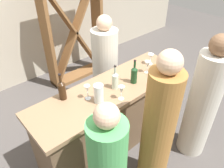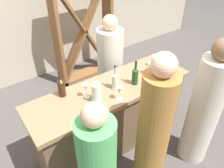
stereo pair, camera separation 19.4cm
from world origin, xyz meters
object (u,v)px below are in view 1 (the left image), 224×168
object	(u,v)px
person_server_behind	(105,70)
wine_bottle_leftmost_amber_brown	(62,89)
wine_bottle_second_right_olive_green	(162,66)
person_right_guest	(202,104)
person_center_guest	(158,131)
wine_glass_near_center	(147,65)
wine_rack	(74,32)
wine_glass_near_left	(121,90)
wine_glass_near_right	(87,89)
water_pitcher	(99,94)
wine_glass_far_left	(151,57)
wine_bottle_second_left_clear_pale	(115,80)
wine_bottle_center_olive_green	(134,74)

from	to	relation	value
person_server_behind	wine_bottle_leftmost_amber_brown	bearing A→B (deg)	-50.47
wine_bottle_second_right_olive_green	person_right_guest	world-z (taller)	person_right_guest
person_center_guest	wine_glass_near_center	bearing A→B (deg)	-58.37
wine_rack	wine_glass_near_center	bearing A→B (deg)	-91.95
wine_glass_near_left	wine_glass_near_right	distance (m)	0.35
wine_glass_near_right	person_center_guest	world-z (taller)	person_center_guest
wine_glass_near_right	water_pitcher	world-z (taller)	water_pitcher
wine_bottle_leftmost_amber_brown	person_center_guest	xyz separation A→B (m)	(0.50, -0.88, -0.25)
wine_glass_near_center	person_server_behind	xyz separation A→B (m)	(-0.12, 0.66, -0.33)
wine_bottle_leftmost_amber_brown	wine_glass_near_left	bearing A→B (deg)	-42.29
wine_glass_near_center	person_server_behind	bearing A→B (deg)	100.08
wine_glass_near_right	wine_rack	bearing A→B (deg)	60.76
wine_glass_near_right	person_center_guest	xyz separation A→B (m)	(0.30, -0.71, -0.26)
wine_rack	person_center_guest	world-z (taller)	wine_rack
wine_bottle_second_right_olive_green	wine_glass_far_left	distance (m)	0.28
wine_glass_near_right	wine_bottle_leftmost_amber_brown	bearing A→B (deg)	137.93
wine_bottle_second_right_olive_green	water_pitcher	bearing A→B (deg)	173.40
wine_glass_near_left	person_right_guest	distance (m)	0.98
wine_bottle_second_left_clear_pale	person_server_behind	world-z (taller)	person_server_behind
wine_bottle_leftmost_amber_brown	wine_bottle_second_right_olive_green	distance (m)	1.19
wine_glass_far_left	person_center_guest	distance (m)	1.07
wine_bottle_second_right_olive_green	water_pitcher	size ratio (longest dim) A/B	1.59
wine_bottle_center_olive_green	person_server_behind	world-z (taller)	person_server_behind
wine_bottle_center_olive_green	wine_glass_near_center	bearing A→B (deg)	9.01
wine_rack	person_right_guest	xyz separation A→B (m)	(0.11, -2.40, -0.17)
wine_rack	wine_glass_near_center	xyz separation A→B (m)	(-0.06, -1.69, 0.11)
wine_rack	water_pitcher	world-z (taller)	wine_rack
wine_bottle_center_olive_green	wine_bottle_second_right_olive_green	bearing A→B (deg)	-16.37
wine_bottle_leftmost_amber_brown	wine_glass_far_left	size ratio (longest dim) A/B	2.11
water_pitcher	wine_glass_far_left	bearing A→B (deg)	8.96
wine_bottle_center_olive_green	person_center_guest	distance (m)	0.70
wine_bottle_center_olive_green	wine_bottle_leftmost_amber_brown	bearing A→B (deg)	159.45
wine_rack	person_right_guest	bearing A→B (deg)	-87.29
wine_bottle_leftmost_amber_brown	person_center_guest	size ratio (longest dim) A/B	0.19
wine_glass_near_right	person_server_behind	world-z (taller)	person_server_behind
person_center_guest	person_server_behind	size ratio (longest dim) A/B	1.10
wine_bottle_leftmost_amber_brown	wine_glass_near_right	bearing A→B (deg)	-42.07
wine_bottle_second_left_clear_pale	wine_glass_near_center	bearing A→B (deg)	-2.19
water_pitcher	person_server_behind	bearing A→B (deg)	46.35
wine_bottle_leftmost_amber_brown	water_pitcher	xyz separation A→B (m)	(0.25, -0.29, -0.01)
wine_glass_near_right	water_pitcher	size ratio (longest dim) A/B	0.80
wine_glass_near_left	wine_glass_near_center	bearing A→B (deg)	15.60
wine_glass_near_center	wine_bottle_center_olive_green	bearing A→B (deg)	-170.99
wine_rack	wine_glass_near_left	bearing A→B (deg)	-109.37
wine_rack	wine_bottle_center_olive_green	size ratio (longest dim) A/B	6.19
wine_glass_near_center	wine_glass_near_right	distance (m)	0.85
water_pitcher	person_center_guest	size ratio (longest dim) A/B	0.13
wine_glass_near_center	person_server_behind	distance (m)	0.75
wine_bottle_second_left_clear_pale	wine_rack	bearing A→B (deg)	71.13
wine_bottle_center_olive_green	wine_glass_far_left	world-z (taller)	wine_bottle_center_olive_green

